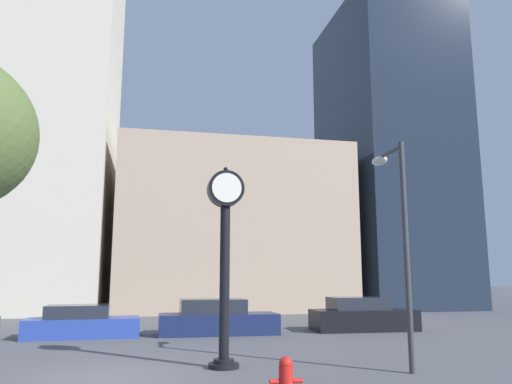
{
  "coord_description": "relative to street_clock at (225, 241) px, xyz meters",
  "views": [
    {
      "loc": [
        0.82,
        -11.98,
        2.19
      ],
      "look_at": [
        5.73,
        10.8,
        6.2
      ],
      "focal_mm": 35.0,
      "sensor_mm": 36.0,
      "label": 1
    }
  ],
  "objects": [
    {
      "name": "ground_plane",
      "position": [
        -2.73,
        -0.67,
        -3.11
      ],
      "size": [
        200.0,
        200.0,
        0.0
      ],
      "primitive_type": "plane",
      "color": "#515156"
    },
    {
      "name": "building_tall_tower",
      "position": [
        -10.68,
        23.33,
        14.85
      ],
      "size": [
        12.06,
        12.0,
        35.92
      ],
      "color": "beige",
      "rests_on": "ground_plane"
    },
    {
      "name": "building_storefront_row",
      "position": [
        3.74,
        23.33,
        2.45
      ],
      "size": [
        15.39,
        12.0,
        11.12
      ],
      "color": "tan",
      "rests_on": "ground_plane"
    },
    {
      "name": "building_glass_modern",
      "position": [
        16.64,
        23.33,
        8.84
      ],
      "size": [
        8.08,
        12.0,
        23.89
      ],
      "color": "#1E2838",
      "rests_on": "ground_plane"
    },
    {
      "name": "street_clock",
      "position": [
        0.0,
        0.0,
        0.0
      ],
      "size": [
        0.93,
        0.76,
        5.05
      ],
      "color": "black",
      "rests_on": "ground_plane"
    },
    {
      "name": "car_blue",
      "position": [
        -4.25,
        7.49,
        -2.61
      ],
      "size": [
        4.16,
        1.9,
        1.18
      ],
      "rotation": [
        0.0,
        0.0,
        0.04
      ],
      "color": "#28429E",
      "rests_on": "ground_plane"
    },
    {
      "name": "car_navy",
      "position": [
        0.83,
        7.38,
        -2.54
      ],
      "size": [
        4.65,
        1.78,
        1.36
      ],
      "rotation": [
        0.0,
        0.0,
        -0.01
      ],
      "color": "#19234C",
      "rests_on": "ground_plane"
    },
    {
      "name": "car_black",
      "position": [
        7.02,
        7.5,
        -2.52
      ],
      "size": [
        4.39,
        1.9,
        1.38
      ],
      "rotation": [
        0.0,
        0.0,
        -0.03
      ],
      "color": "black",
      "rests_on": "ground_plane"
    },
    {
      "name": "fire_hydrant_near",
      "position": [
        0.64,
        -3.42,
        -2.72
      ],
      "size": [
        0.61,
        0.27,
        0.76
      ],
      "color": "red",
      "rests_on": "ground_plane"
    },
    {
      "name": "street_lamp_right",
      "position": [
        4.18,
        -1.19,
        0.65
      ],
      "size": [
        0.36,
        1.57,
        5.54
      ],
      "color": "#38383D",
      "rests_on": "ground_plane"
    }
  ]
}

